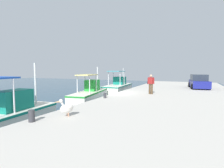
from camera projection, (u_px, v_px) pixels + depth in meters
quay_pier at (174, 101)px, 13.27m from camera, size 36.00×10.00×0.80m
fishing_boat_nearest at (2, 116)px, 8.19m from camera, size 6.53×2.56×3.29m
fishing_boat_second at (90, 94)px, 15.67m from camera, size 6.21×2.74×3.19m
fishing_boat_third at (118, 87)px, 21.61m from camera, size 6.49×2.68×3.12m
pelican at (67, 108)px, 7.41m from camera, size 0.97×0.52×0.82m
fisherman_standing at (151, 83)px, 14.35m from camera, size 0.33×0.60×1.68m
parked_car at (199, 82)px, 19.08m from camera, size 4.27×2.23×1.57m
mooring_bollard_nearest at (32, 116)px, 6.67m from camera, size 0.24×0.24×0.48m
mooring_bollard_second at (105, 96)px, 12.36m from camera, size 0.21×0.21×0.37m
mooring_bollard_third at (148, 83)px, 24.66m from camera, size 0.22×0.22×0.40m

